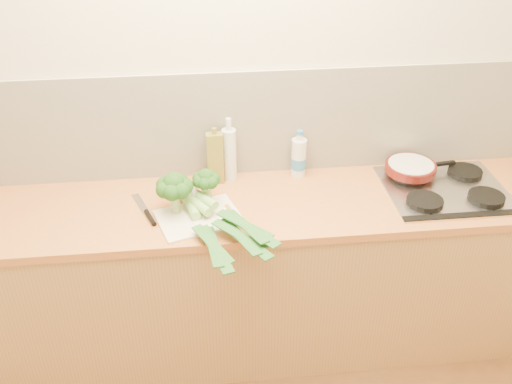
{
  "coord_description": "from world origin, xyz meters",
  "views": [
    {
      "loc": [
        -0.16,
        -1.04,
        2.38
      ],
      "look_at": [
        0.08,
        1.1,
        1.02
      ],
      "focal_mm": 40.0,
      "sensor_mm": 36.0,
      "label": 1
    }
  ],
  "objects_px": {
    "chefs_knife": "(148,214)",
    "skillet": "(411,167)",
    "gas_hob": "(446,189)",
    "chopping_board": "(199,218)"
  },
  "relations": [
    {
      "from": "chefs_knife",
      "to": "skillet",
      "type": "bearing_deg",
      "value": -12.35
    },
    {
      "from": "chefs_knife",
      "to": "skillet",
      "type": "relative_size",
      "value": 0.78
    },
    {
      "from": "gas_hob",
      "to": "skillet",
      "type": "relative_size",
      "value": 1.57
    },
    {
      "from": "gas_hob",
      "to": "skillet",
      "type": "xyz_separation_m",
      "value": [
        -0.13,
        0.14,
        0.05
      ]
    },
    {
      "from": "chopping_board",
      "to": "skillet",
      "type": "height_order",
      "value": "skillet"
    },
    {
      "from": "gas_hob",
      "to": "chefs_knife",
      "type": "bearing_deg",
      "value": -177.9
    },
    {
      "from": "gas_hob",
      "to": "chopping_board",
      "type": "distance_m",
      "value": 1.21
    },
    {
      "from": "gas_hob",
      "to": "chopping_board",
      "type": "height_order",
      "value": "gas_hob"
    },
    {
      "from": "chopping_board",
      "to": "chefs_knife",
      "type": "relative_size",
      "value": 1.26
    },
    {
      "from": "chopping_board",
      "to": "chefs_knife",
      "type": "xyz_separation_m",
      "value": [
        -0.23,
        0.05,
        0.0
      ]
    }
  ]
}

